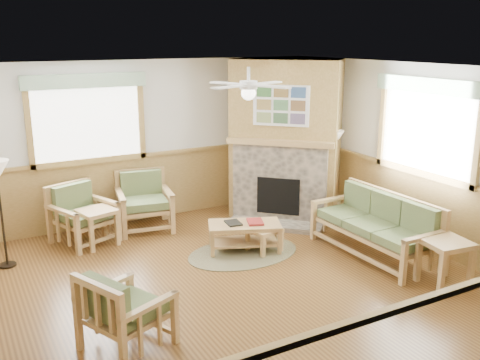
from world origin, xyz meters
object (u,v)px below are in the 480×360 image
floor_lamp_left (1,214)px  armchair_left (126,309)px  footstool (264,240)px  floor_lamp_right (331,176)px  coffee_table (245,237)px  armchair_back_left (83,215)px  end_table_sofa (444,263)px  sofa (374,226)px  end_table_chairs (98,227)px  armchair_back_right (144,202)px

floor_lamp_left → armchair_left: bearing=-72.5°
footstool → floor_lamp_right: bearing=21.1°
armchair_left → floor_lamp_right: 4.76m
floor_lamp_right → coffee_table: bearing=-166.0°
armchair_back_left → end_table_sofa: armchair_back_left is taller
sofa → end_table_sofa: size_ratio=3.18×
end_table_chairs → end_table_sofa: (3.48, -3.47, 0.02)m
floor_lamp_right → floor_lamp_left: bearing=173.3°
coffee_table → sofa: bearing=-11.1°
sofa → floor_lamp_right: bearing=163.7°
end_table_sofa → floor_lamp_right: bearing=83.3°
armchair_back_right → floor_lamp_right: (2.94, -1.09, 0.31)m
armchair_back_right → armchair_back_left: bearing=-163.7°
floor_lamp_left → sofa: bearing=-24.5°
armchair_back_left → floor_lamp_left: bearing=176.0°
sofa → floor_lamp_left: 5.15m
armchair_back_right → end_table_sofa: bearing=-45.6°
coffee_table → end_table_chairs: 2.22m
end_table_chairs → footstool: (2.07, -1.42, -0.10)m
coffee_table → end_table_sofa: (1.64, -2.22, 0.09)m
armchair_back_left → end_table_chairs: armchair_back_left is taller
armchair_left → coffee_table: armchair_left is taller
end_table_sofa → footstool: (-1.41, 2.04, -0.12)m
coffee_table → floor_lamp_right: (1.96, 0.49, 0.57)m
armchair_back_right → footstool: 2.15m
sofa → end_table_chairs: size_ratio=3.42×
coffee_table → end_table_chairs: end_table_chairs is taller
armchair_back_left → floor_lamp_right: bearing=-35.7°
end_table_sofa → floor_lamp_right: floor_lamp_right is taller
armchair_left → footstool: 2.91m
coffee_table → floor_lamp_right: 2.10m
end_table_chairs → floor_lamp_right: floor_lamp_right is taller
armchair_back_left → footstool: 2.77m
armchair_back_right → sofa: bearing=-36.4°
sofa → floor_lamp_right: size_ratio=1.24×
armchair_back_right → coffee_table: (0.98, -1.58, -0.26)m
armchair_back_right → footstool: armchair_back_right is taller
armchair_back_left → footstool: armchair_back_left is taller
sofa → armchair_back_right: armchair_back_right is taller
end_table_sofa → floor_lamp_right: 2.77m
armchair_back_right → end_table_chairs: 0.93m
sofa → footstool: size_ratio=4.64×
sofa → armchair_back_left: bearing=-126.2°
end_table_chairs → floor_lamp_left: bearing=-173.1°
sofa → end_table_chairs: bearing=-125.0°
armchair_left → end_table_sofa: 3.97m
end_table_chairs → end_table_sofa: bearing=-44.9°
coffee_table → floor_lamp_left: floor_lamp_left is taller
sofa → end_table_sofa: (0.11, -1.18, -0.14)m
footstool → end_table_sofa: bearing=-55.4°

